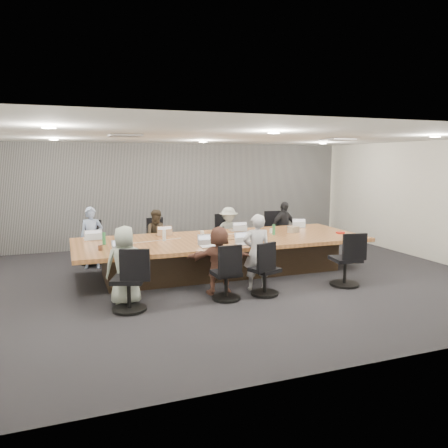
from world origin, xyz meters
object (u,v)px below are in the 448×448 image
object	(u,v)px
chair_0	(91,248)
person_1	(158,236)
chair_2	(224,238)
laptop_3	(294,227)
person_3	(284,227)
stapler	(221,242)
laptop_1	(163,235)
person_5	(219,260)
chair_3	(277,234)
laptop_0	(93,239)
bottle_clear	(164,235)
person_6	(257,252)
person_0	(92,238)
laptop_4	(121,253)
canvas_bag	(293,230)
chair_1	(155,244)
chair_6	(265,274)
chair_5	(226,278)
laptop_5	(209,247)
laptop_6	(245,244)
person_2	(228,232)
bottle_green_left	(104,239)
mug_brown	(100,248)
snack_packet	(340,233)
conference_table	(222,254)
laptop_2	(237,230)
person_4	(125,265)
chair_7	(345,263)
bottle_green_right	(274,230)

from	to	relation	value
chair_0	person_1	size ratio (longest dim) A/B	0.62
chair_2	laptop_3	size ratio (longest dim) A/B	2.51
person_3	stapler	world-z (taller)	person_3
laptop_1	person_5	size ratio (longest dim) A/B	0.26
chair_3	person_5	distance (m)	4.08
laptop_0	bottle_clear	xyz separation A→B (m)	(1.33, -0.70, 0.11)
person_5	person_6	size ratio (longest dim) A/B	0.87
person_0	laptop_4	xyz separation A→B (m)	(0.36, -2.15, 0.07)
laptop_0	canvas_bag	world-z (taller)	canvas_bag
bottle_clear	person_3	bearing A→B (deg)	20.46
laptop_1	chair_1	bearing A→B (deg)	-87.77
laptop_0	chair_6	bearing A→B (deg)	135.43
chair_5	laptop_5	size ratio (longest dim) A/B	2.30
laptop_3	bottle_clear	size ratio (longest dim) A/B	1.39
chair_0	bottle_clear	bearing A→B (deg)	114.61
person_0	laptop_6	size ratio (longest dim) A/B	3.96
person_2	person_6	world-z (taller)	person_6
laptop_6	person_1	bearing A→B (deg)	114.97
bottle_green_left	mug_brown	xyz separation A→B (m)	(-0.11, -0.54, -0.07)
chair_5	laptop_3	size ratio (longest dim) A/B	2.37
chair_0	person_5	world-z (taller)	person_5
bottle_green_left	canvas_bag	distance (m)	4.12
mug_brown	stapler	distance (m)	2.27
laptop_5	snack_packet	size ratio (longest dim) A/B	2.00
person_6	bottle_green_left	world-z (taller)	person_6
chair_2	chair_0	bearing A→B (deg)	-12.81
chair_1	person_6	xyz separation A→B (m)	(1.26, -3.05, 0.32)
laptop_6	snack_packet	size ratio (longest dim) A/B	2.06
conference_table	laptop_4	bearing A→B (deg)	-159.86
chair_0	laptop_5	xyz separation A→B (m)	(1.99, -2.50, 0.37)
laptop_2	snack_packet	xyz separation A→B (m)	(2.00, -1.18, 0.01)
chair_5	person_1	bearing A→B (deg)	97.04
person_0	person_5	distance (m)	3.35
chair_5	person_4	world-z (taller)	person_4
laptop_1	laptop_3	world-z (taller)	same
stapler	person_6	bearing A→B (deg)	-47.34
chair_0	laptop_5	distance (m)	3.22
chair_5	person_5	distance (m)	0.42
chair_3	person_1	world-z (taller)	person_1
chair_7	bottle_green_right	size ratio (longest dim) A/B	3.75
chair_7	laptop_4	size ratio (longest dim) A/B	2.82
laptop_1	person_4	bearing A→B (deg)	65.19
person_6	bottle_green_right	world-z (taller)	person_6
conference_table	stapler	xyz separation A→B (m)	(-0.22, -0.51, 0.37)
chair_6	laptop_4	size ratio (longest dim) A/B	2.48
chair_3	person_1	xyz separation A→B (m)	(-3.24, -0.35, 0.21)
conference_table	bottle_green_right	xyz separation A→B (m)	(1.18, -0.02, 0.45)
chair_0	chair_6	distance (m)	4.35
laptop_0	chair_2	bearing A→B (deg)	-166.16
laptop_4	bottle_green_right	xyz separation A→B (m)	(3.37, 0.78, 0.10)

